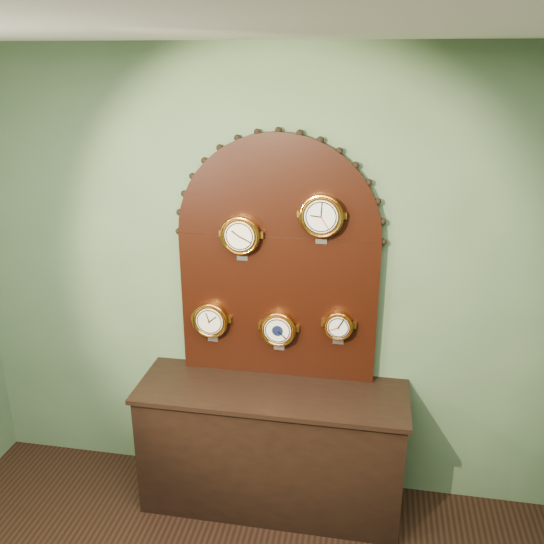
% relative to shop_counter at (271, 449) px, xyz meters
% --- Properties ---
extents(wall_back, '(4.00, 0.00, 4.00)m').
position_rel_shop_counter_xyz_m(wall_back, '(0.00, 0.27, 1.00)').
color(wall_back, '#4E6B49').
rests_on(wall_back, ground).
extents(shop_counter, '(1.60, 0.50, 0.80)m').
position_rel_shop_counter_xyz_m(shop_counter, '(0.00, 0.00, 0.00)').
color(shop_counter, black).
rests_on(shop_counter, ground_plane).
extents(display_board, '(1.26, 0.06, 1.53)m').
position_rel_shop_counter_xyz_m(display_board, '(0.00, 0.22, 1.23)').
color(display_board, black).
rests_on(display_board, shop_counter).
extents(roman_clock, '(0.23, 0.08, 0.28)m').
position_rel_shop_counter_xyz_m(roman_clock, '(-0.21, 0.15, 1.35)').
color(roman_clock, orange).
rests_on(roman_clock, display_board).
extents(arabic_clock, '(0.25, 0.08, 0.30)m').
position_rel_shop_counter_xyz_m(arabic_clock, '(0.26, 0.15, 1.48)').
color(arabic_clock, orange).
rests_on(arabic_clock, display_board).
extents(hygrometer, '(0.23, 0.08, 0.28)m').
position_rel_shop_counter_xyz_m(hygrometer, '(-0.41, 0.15, 0.79)').
color(hygrometer, orange).
rests_on(hygrometer, display_board).
extents(barometer, '(0.22, 0.08, 0.27)m').
position_rel_shop_counter_xyz_m(barometer, '(0.02, 0.15, 0.77)').
color(barometer, orange).
rests_on(barometer, display_board).
extents(tide_clock, '(0.18, 0.08, 0.23)m').
position_rel_shop_counter_xyz_m(tide_clock, '(0.38, 0.15, 0.82)').
color(tide_clock, orange).
rests_on(tide_clock, display_board).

